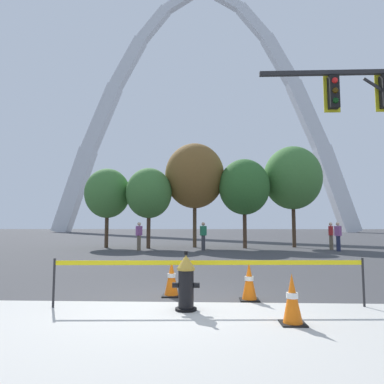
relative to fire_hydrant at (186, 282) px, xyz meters
name	(u,v)px	position (x,y,z in m)	size (l,w,h in m)	color
ground_plane	(178,306)	(-0.16, 0.31, -0.47)	(240.00, 240.00, 0.00)	#3D3D3F
fire_hydrant	(186,282)	(0.00, 0.00, 0.00)	(0.46, 0.48, 0.99)	black
caution_tape_barrier	(209,273)	(0.40, 0.24, 0.13)	(5.45, 0.32, 0.85)	#232326
traffic_cone_by_hydrant	(172,278)	(-0.36, 1.19, -0.11)	(0.36, 0.36, 0.73)	black
traffic_cone_mid_sidewalk	(249,281)	(1.16, 0.84, -0.11)	(0.36, 0.36, 0.73)	black
traffic_cone_curb_edge	(292,299)	(1.59, -0.77, -0.11)	(0.36, 0.36, 0.73)	black
monument_arch	(203,121)	(-0.16, 64.56, 22.35)	(61.12, 3.04, 51.77)	silver
tree_far_left	(107,193)	(-6.03, 16.28, 3.00)	(2.90, 2.90, 5.07)	#473323
tree_left_mid	(149,193)	(-3.24, 15.71, 2.95)	(2.86, 2.86, 5.00)	#473323
tree_center_left	(195,176)	(-0.41, 16.74, 4.17)	(3.87, 3.87, 6.77)	brown
tree_center_right	(244,187)	(2.74, 16.08, 3.35)	(3.19, 3.19, 5.59)	#473323
tree_right_mid	(293,178)	(6.03, 17.10, 4.05)	(3.77, 3.77, 6.60)	#473323
pedestrian_walking_left	(203,236)	(0.17, 14.16, 0.35)	(0.39, 0.31, 1.59)	#38383D
pedestrian_standing_center	(338,236)	(7.58, 13.70, 0.35)	(0.32, 0.39, 1.59)	#232847
pedestrian_walking_right	(331,236)	(7.62, 14.91, 0.35)	(0.35, 0.39, 1.59)	brown
pedestrian_near_trees	(139,236)	(-3.49, 13.95, 0.35)	(0.36, 0.39, 1.59)	brown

